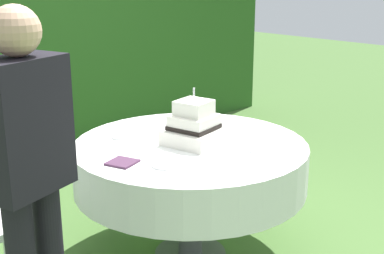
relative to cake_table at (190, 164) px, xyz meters
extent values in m
cube|color=#28561E|center=(0.00, 2.55, 0.72)|extent=(6.31, 0.58, 2.65)
cylinder|color=#4C4C51|center=(0.00, 0.00, -0.60)|extent=(0.45, 0.45, 0.02)
cylinder|color=#4C4C51|center=(0.00, 0.00, -0.25)|extent=(0.15, 0.15, 0.71)
cylinder|color=olive|center=(0.00, 0.00, 0.12)|extent=(1.36, 1.36, 0.03)
cylinder|color=white|center=(0.00, 0.00, 0.00)|extent=(1.39, 1.39, 0.27)
cube|color=white|center=(0.01, -0.02, 0.18)|extent=(0.36, 0.36, 0.09)
cube|color=white|center=(0.01, -0.02, 0.26)|extent=(0.28, 0.28, 0.09)
cube|color=black|center=(0.01, -0.02, 0.24)|extent=(0.29, 0.29, 0.02)
cube|color=white|center=(0.01, -0.02, 0.35)|extent=(0.22, 0.22, 0.09)
sphere|color=#E04C8C|center=(0.10, 0.12, 0.24)|extent=(0.08, 0.08, 0.08)
cylinder|color=silver|center=(0.01, -0.02, 0.43)|extent=(0.01, 0.01, 0.07)
cylinder|color=white|center=(-0.35, -0.19, 0.14)|extent=(0.14, 0.14, 0.01)
cylinder|color=white|center=(0.57, 0.09, 0.14)|extent=(0.14, 0.14, 0.01)
cylinder|color=white|center=(-0.24, 0.37, 0.14)|extent=(0.12, 0.12, 0.01)
cylinder|color=white|center=(0.19, -0.35, 0.14)|extent=(0.13, 0.13, 0.01)
cube|color=#4C2D47|center=(-0.50, -0.01, 0.14)|extent=(0.18, 0.18, 0.01)
cylinder|color=white|center=(-0.97, 0.48, -0.38)|extent=(0.03, 0.03, 0.45)
cube|color=black|center=(-1.12, -0.26, 0.52)|extent=(0.40, 0.30, 0.55)
sphere|color=tan|center=(-1.12, -0.26, 0.89)|extent=(0.20, 0.20, 0.20)
camera|label=1|loc=(-1.98, -2.18, 1.11)|focal=49.15mm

